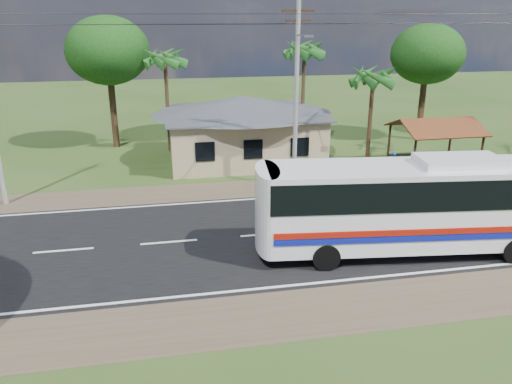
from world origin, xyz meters
The scene contains 14 objects.
ground centered at (0.00, 0.00, 0.00)m, with size 120.00×120.00×0.00m, color #294619.
road centered at (0.00, 0.00, 0.01)m, with size 120.00×16.00×0.03m.
house centered at (1.00, 13.00, 2.64)m, with size 12.40×10.00×5.00m.
waiting_shed centered at (13.00, 8.50, 2.73)m, with size 5.20×4.48×3.35m.
concrete_barrier centered at (12.00, 5.60, 0.45)m, with size 7.00×0.30×0.90m, color #9E9E99.
utility_poles centered at (2.67, 6.49, 5.77)m, with size 32.80×2.22×11.00m.
palm_near centered at (9.50, 11.00, 5.71)m, with size 2.80×2.80×6.70m.
palm_mid centered at (6.00, 15.50, 7.16)m, with size 2.80×2.80×8.20m.
palm_far centered at (-4.00, 16.00, 6.68)m, with size 2.80×2.80×7.70m.
tree_behind_house centered at (-8.00, 18.00, 7.12)m, with size 6.00×6.00×9.61m.
tree_behind_shed centered at (16.00, 16.00, 6.68)m, with size 5.60×5.60×9.02m.
coach_bus centered at (6.20, -2.92, 2.40)m, with size 13.74×4.35×4.20m.
motorcycle centered at (2.31, 5.21, 0.52)m, with size 0.69×1.97×1.04m, color black.
person centered at (9.44, 6.98, 0.83)m, with size 0.60×0.40×1.65m, color #1A3F93.
Camera 1 is at (-4.46, -20.62, 9.68)m, focal length 35.00 mm.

